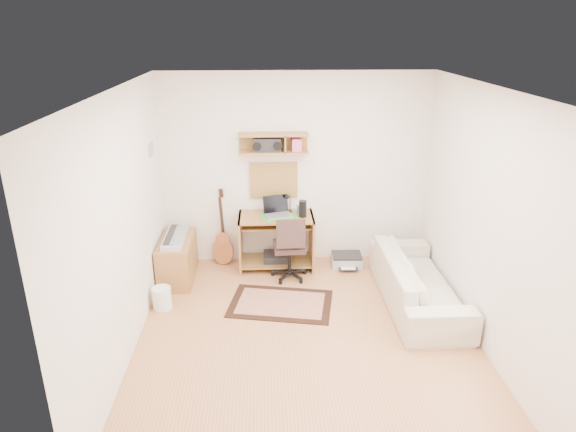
{
  "coord_description": "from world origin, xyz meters",
  "views": [
    {
      "loc": [
        -0.42,
        -4.65,
        3.16
      ],
      "look_at": [
        -0.15,
        1.05,
        1.0
      ],
      "focal_mm": 31.94,
      "sensor_mm": 36.0,
      "label": 1
    }
  ],
  "objects_px": {
    "desk": "(276,242)",
    "sofa": "(419,273)",
    "task_chair": "(289,246)",
    "printer": "(347,260)",
    "cabinet": "(177,259)"
  },
  "relations": [
    {
      "from": "cabinet",
      "to": "printer",
      "type": "xyz_separation_m",
      "value": [
        2.27,
        0.26,
        -0.19
      ]
    },
    {
      "from": "task_chair",
      "to": "sofa",
      "type": "height_order",
      "value": "task_chair"
    },
    {
      "from": "task_chair",
      "to": "cabinet",
      "type": "distance_m",
      "value": 1.47
    },
    {
      "from": "task_chair",
      "to": "printer",
      "type": "relative_size",
      "value": 2.14
    },
    {
      "from": "printer",
      "to": "sofa",
      "type": "height_order",
      "value": "sofa"
    },
    {
      "from": "desk",
      "to": "sofa",
      "type": "xyz_separation_m",
      "value": [
        1.66,
        -1.04,
        0.01
      ]
    },
    {
      "from": "task_chair",
      "to": "printer",
      "type": "xyz_separation_m",
      "value": [
        0.81,
        0.32,
        -0.36
      ]
    },
    {
      "from": "desk",
      "to": "task_chair",
      "type": "distance_m",
      "value": 0.37
    },
    {
      "from": "desk",
      "to": "printer",
      "type": "height_order",
      "value": "desk"
    },
    {
      "from": "cabinet",
      "to": "sofa",
      "type": "xyz_separation_m",
      "value": [
        2.96,
        -0.77,
        0.11
      ]
    },
    {
      "from": "printer",
      "to": "sofa",
      "type": "bearing_deg",
      "value": -54.45
    },
    {
      "from": "task_chair",
      "to": "sofa",
      "type": "distance_m",
      "value": 1.66
    },
    {
      "from": "printer",
      "to": "desk",
      "type": "bearing_deg",
      "value": -178.5
    },
    {
      "from": "desk",
      "to": "sofa",
      "type": "distance_m",
      "value": 1.96
    },
    {
      "from": "desk",
      "to": "printer",
      "type": "xyz_separation_m",
      "value": [
        0.97,
        -0.01,
        -0.29
      ]
    }
  ]
}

